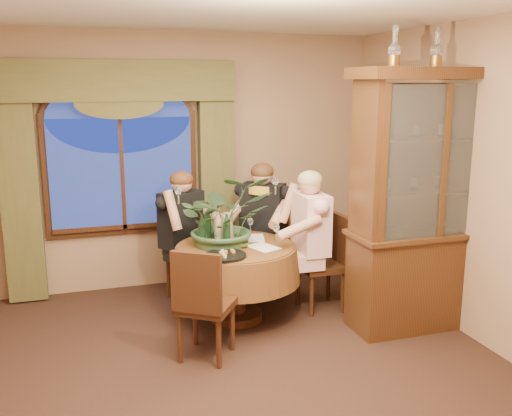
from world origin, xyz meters
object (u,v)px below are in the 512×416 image
object	(u,v)px
chair_back_right	(264,251)
stoneware_vase	(226,228)
china_cabinet	(427,202)
chair_right	(321,263)
person_pink	(311,242)
wine_bottle_1	(202,231)
wine_bottle_0	(208,226)
chair_back	(190,254)
person_scarf	(263,228)
chair_front_left	(206,303)
centerpiece_plant	(224,184)
wine_bottle_2	(218,229)
olive_bowl	(240,245)
person_back	(182,237)
wine_bottle_3	(227,232)
oil_lamp_left	(395,46)
oil_lamp_right	(477,48)
dining_table	(236,283)
oil_lamp_center	(437,47)

from	to	relation	value
chair_back_right	stoneware_vase	size ratio (longest dim) A/B	3.27
china_cabinet	chair_right	distance (m)	1.22
person_pink	wine_bottle_1	size ratio (longest dim) A/B	4.36
wine_bottle_0	chair_back	bearing A→B (deg)	97.68
person_scarf	stoneware_vase	xyz separation A→B (m)	(-0.55, -0.53, 0.18)
chair_front_left	person_pink	bearing A→B (deg)	62.08
stoneware_vase	wine_bottle_1	bearing A→B (deg)	-155.93
centerpiece_plant	wine_bottle_2	distance (m)	0.43
person_scarf	olive_bowl	size ratio (longest dim) A/B	8.95
person_back	centerpiece_plant	distance (m)	0.90
china_cabinet	stoneware_vase	distance (m)	1.89
centerpiece_plant	chair_back_right	bearing A→B (deg)	41.30
chair_back_right	wine_bottle_3	bearing A→B (deg)	87.90
china_cabinet	oil_lamp_left	world-z (taller)	oil_lamp_left
stoneware_vase	person_pink	bearing A→B (deg)	-8.60
wine_bottle_3	chair_back_right	bearing A→B (deg)	48.61
chair_front_left	stoneware_vase	bearing A→B (deg)	97.87
oil_lamp_left	chair_right	bearing A→B (deg)	117.26
oil_lamp_right	wine_bottle_2	world-z (taller)	oil_lamp_right
dining_table	person_scarf	xyz separation A→B (m)	(0.48, 0.64, 0.35)
dining_table	person_scarf	distance (m)	0.87
chair_back_right	stoneware_vase	world-z (taller)	stoneware_vase
dining_table	chair_right	size ratio (longest dim) A/B	1.28
chair_back	person_pink	distance (m)	1.31
oil_lamp_center	chair_back_right	bearing A→B (deg)	133.04
chair_back_right	chair_right	bearing A→B (deg)	163.67
oil_lamp_center	chair_right	size ratio (longest dim) A/B	0.35
oil_lamp_right	chair_right	world-z (taller)	oil_lamp_right
person_pink	wine_bottle_3	distance (m)	0.90
person_back	wine_bottle_3	distance (m)	0.82
person_scarf	dining_table	bearing A→B (deg)	90.00
chair_back_right	chair_front_left	world-z (taller)	same
oil_lamp_left	wine_bottle_3	world-z (taller)	oil_lamp_left
person_pink	stoneware_vase	size ratio (longest dim) A/B	4.91
chair_right	chair_back	distance (m)	1.39
stoneware_vase	chair_front_left	bearing A→B (deg)	-116.25
person_back	person_scarf	distance (m)	0.88
oil_lamp_center	wine_bottle_3	bearing A→B (deg)	162.46
person_pink	centerpiece_plant	bearing A→B (deg)	83.96
chair_right	person_scarf	size ratio (longest dim) A/B	0.67
chair_back_right	wine_bottle_2	size ratio (longest dim) A/B	2.91
dining_table	chair_front_left	xyz separation A→B (m)	(-0.45, -0.66, 0.10)
person_scarf	china_cabinet	bearing A→B (deg)	169.18
stoneware_vase	wine_bottle_2	distance (m)	0.13
oil_lamp_center	chair_back_right	distance (m)	2.68
chair_right	chair_back	xyz separation A→B (m)	(-1.20, 0.70, 0.00)
oil_lamp_left	oil_lamp_center	world-z (taller)	same
stoneware_vase	wine_bottle_2	world-z (taller)	wine_bottle_2
oil_lamp_center	wine_bottle_3	world-z (taller)	oil_lamp_center
china_cabinet	wine_bottle_1	world-z (taller)	china_cabinet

